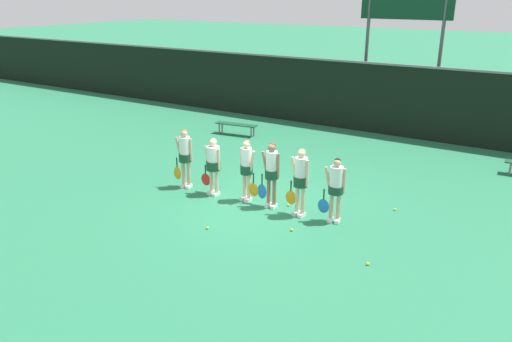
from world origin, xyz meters
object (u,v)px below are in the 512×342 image
tennis_ball_3 (395,209)px  tennis_ball_5 (207,228)px  player_5 (336,185)px  player_0 (185,154)px  player_3 (271,170)px  player_2 (247,166)px  tennis_ball_4 (288,205)px  scoreboard (406,11)px  player_4 (301,177)px  tennis_ball_1 (292,230)px  player_1 (213,162)px  tennis_ball_0 (368,264)px  tennis_ball_2 (219,168)px  bench_courtside (236,125)px

tennis_ball_3 → tennis_ball_5: tennis_ball_5 is taller
player_5 → tennis_ball_5: size_ratio=24.28×
player_0 → player_3: player_3 is taller
player_2 → tennis_ball_3: (3.66, 1.47, -0.97)m
tennis_ball_5 → player_5: bearing=39.7°
tennis_ball_4 → scoreboard: bearing=91.1°
player_5 → tennis_ball_4: bearing=158.8°
player_4 → tennis_ball_5: 2.62m
player_0 → tennis_ball_1: size_ratio=25.08×
player_0 → player_5: player_0 is taller
player_5 → player_4: bearing=176.7°
player_0 → player_4: player_4 is taller
player_0 → player_2: (2.05, 0.09, -0.03)m
player_0 → tennis_ball_4: (3.20, 0.35, -1.00)m
player_1 → tennis_ball_0: (5.05, -1.45, -0.93)m
tennis_ball_2 → player_2: bearing=-37.9°
player_1 → tennis_ball_2: 2.30m
player_2 → player_3: size_ratio=0.97×
bench_courtside → tennis_ball_5: 8.45m
tennis_ball_3 → tennis_ball_4: (-2.51, -1.21, 0.00)m
bench_courtside → tennis_ball_5: (4.11, -7.37, -0.35)m
player_4 → player_5: bearing=16.9°
bench_courtside → player_3: bearing=-56.6°
player_5 → tennis_ball_0: size_ratio=23.12×
tennis_ball_1 → tennis_ball_4: 1.48m
tennis_ball_2 → tennis_ball_4: (3.29, -1.41, -0.00)m
tennis_ball_1 → tennis_ball_2: tennis_ball_1 is taller
tennis_ball_4 → player_5: bearing=-9.5°
scoreboard → tennis_ball_1: scoreboard is taller
tennis_ball_1 → tennis_ball_5: tennis_ball_1 is taller
tennis_ball_4 → player_4: bearing=-35.5°
player_1 → player_3: size_ratio=0.92×
player_5 → tennis_ball_2: player_5 is taller
tennis_ball_2 → scoreboard: bearing=70.1°
tennis_ball_0 → bench_courtside: bearing=139.0°
player_1 → tennis_ball_1: size_ratio=23.55×
player_5 → tennis_ball_0: 2.35m
player_0 → player_3: bearing=-7.0°
bench_courtside → player_5: bearing=-47.3°
player_0 → tennis_ball_2: (-0.09, 1.76, -1.00)m
player_3 → tennis_ball_1: 1.82m
bench_courtside → tennis_ball_2: bearing=-71.7°
scoreboard → tennis_ball_0: (3.05, -11.80, -4.65)m
scoreboard → tennis_ball_4: bearing=-88.9°
scoreboard → player_4: bearing=-86.1°
player_0 → tennis_ball_0: bearing=-22.0°
bench_courtside → player_0: player_0 is taller
tennis_ball_2 → tennis_ball_3: tennis_ball_2 is taller
player_3 → tennis_ball_1: size_ratio=25.56×
tennis_ball_1 → tennis_ball_4: size_ratio=1.08×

